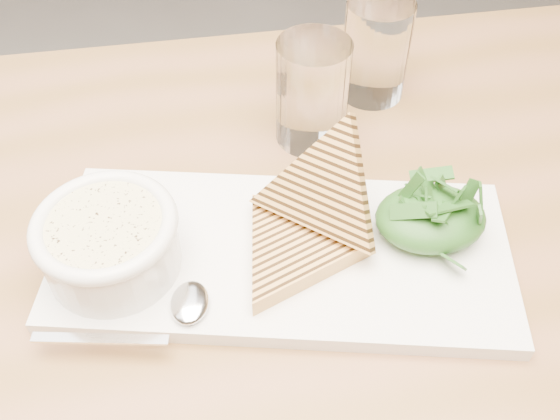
{
  "coord_description": "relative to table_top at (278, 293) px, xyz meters",
  "views": [
    {
      "loc": [
        0.02,
        -0.29,
        1.25
      ],
      "look_at": [
        0.07,
        0.1,
        0.82
      ],
      "focal_mm": 40.0,
      "sensor_mm": 36.0,
      "label": 1
    }
  ],
  "objects": [
    {
      "name": "table_top",
      "position": [
        0.0,
        0.0,
        0.0
      ],
      "size": [
        1.32,
        0.91,
        0.04
      ],
      "primitive_type": "cube",
      "rotation": [
        0.0,
        0.0,
        0.05
      ],
      "color": "brown",
      "rests_on": "ground"
    },
    {
      "name": "soup",
      "position": [
        -0.15,
        0.02,
        0.09
      ],
      "size": [
        0.1,
        0.1,
        0.01
      ],
      "primitive_type": "cylinder",
      "color": "beige",
      "rests_on": "soup_bowl"
    },
    {
      "name": "platter",
      "position": [
        0.01,
        0.02,
        0.03
      ],
      "size": [
        0.46,
        0.27,
        0.02
      ],
      "primitive_type": "cube",
      "rotation": [
        0.0,
        0.0,
        -0.17
      ],
      "color": "white",
      "rests_on": "table_top"
    },
    {
      "name": "spoon_handle",
      "position": [
        -0.16,
        -0.06,
        0.04
      ],
      "size": [
        0.12,
        0.03,
        0.0
      ],
      "primitive_type": "cube",
      "rotation": [
        0.0,
        0.0,
        -0.14
      ],
      "color": "silver",
      "rests_on": "platter"
    },
    {
      "name": "glass_far",
      "position": [
        0.15,
        0.28,
        0.08
      ],
      "size": [
        0.08,
        0.08,
        0.12
      ],
      "primitive_type": "cylinder",
      "color": "white",
      "rests_on": "table_top"
    },
    {
      "name": "sandwich_flat",
      "position": [
        0.02,
        0.01,
        0.05
      ],
      "size": [
        0.2,
        0.2,
        0.02
      ],
      "primitive_type": null,
      "rotation": [
        0.0,
        0.0,
        0.44
      ],
      "color": "tan",
      "rests_on": "platter"
    },
    {
      "name": "soup_bowl",
      "position": [
        -0.15,
        0.02,
        0.06
      ],
      "size": [
        0.12,
        0.12,
        0.05
      ],
      "primitive_type": "cylinder",
      "color": "white",
      "rests_on": "platter"
    },
    {
      "name": "bowl_rim",
      "position": [
        -0.15,
        0.02,
        0.09
      ],
      "size": [
        0.13,
        0.13,
        0.01
      ],
      "primitive_type": "torus",
      "color": "white",
      "rests_on": "soup_bowl"
    },
    {
      "name": "sandwich_lean",
      "position": [
        0.05,
        0.05,
        0.09
      ],
      "size": [
        0.21,
        0.22,
        0.17
      ],
      "primitive_type": null,
      "rotation": [
        0.88,
        0.0,
        -0.66
      ],
      "color": "tan",
      "rests_on": "sandwich_flat"
    },
    {
      "name": "salad_base",
      "position": [
        0.15,
        0.03,
        0.06
      ],
      "size": [
        0.11,
        0.08,
        0.04
      ],
      "primitive_type": "ellipsoid",
      "color": "#184112",
      "rests_on": "platter"
    },
    {
      "name": "spoon_bowl",
      "position": [
        -0.08,
        -0.03,
        0.04
      ],
      "size": [
        0.04,
        0.05,
        0.01
      ],
      "primitive_type": "ellipsoid",
      "rotation": [
        0.0,
        0.0,
        -0.14
      ],
      "color": "silver",
      "rests_on": "platter"
    },
    {
      "name": "arugula_pile",
      "position": [
        0.15,
        0.03,
        0.06
      ],
      "size": [
        0.11,
        0.1,
        0.05
      ],
      "primitive_type": null,
      "color": "#2E6122",
      "rests_on": "platter"
    },
    {
      "name": "glass_near",
      "position": [
        0.06,
        0.2,
        0.08
      ],
      "size": [
        0.08,
        0.08,
        0.12
      ],
      "primitive_type": "cylinder",
      "color": "white",
      "rests_on": "table_top"
    }
  ]
}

